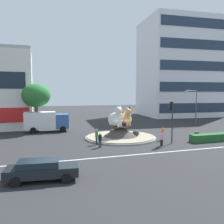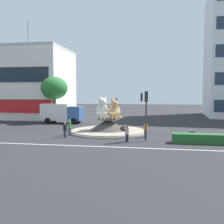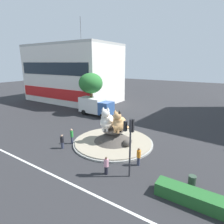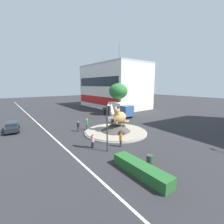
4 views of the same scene
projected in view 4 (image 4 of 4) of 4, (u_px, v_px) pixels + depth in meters
name	position (u px, v px, depth m)	size (l,w,h in m)	color
ground_plane	(116.00, 133.00, 22.98)	(160.00, 160.00, 0.00)	#28282B
lane_centreline	(61.00, 145.00, 18.27)	(112.00, 0.20, 0.01)	silver
roundabout_island	(116.00, 129.00, 22.87)	(9.10, 9.10, 1.64)	gray
cat_statue_white	(112.00, 115.00, 22.94)	(2.22, 2.90, 2.72)	silver
cat_statue_calico	(119.00, 116.00, 21.93)	(1.67, 2.59, 2.52)	tan
traffic_light_mast	(107.00, 118.00, 16.04)	(0.71, 0.55, 4.84)	#2D2D33
shophouse_block	(113.00, 86.00, 48.45)	(21.69, 12.42, 18.23)	silver
clipped_hedge_strip	(141.00, 170.00, 12.17)	(5.32, 1.20, 0.90)	#235B28
broadleaf_tree_behind_island	(118.00, 91.00, 35.29)	(4.19, 4.19, 7.27)	brown
pedestrian_orange_shirt	(121.00, 139.00, 17.62)	(0.37, 0.37, 1.68)	#33384C
pedestrian_black_shirt	(78.00, 126.00, 23.43)	(0.39, 0.39, 1.57)	#33384C
pedestrian_pink_shirt	(93.00, 141.00, 17.35)	(0.40, 0.40, 1.55)	black
pedestrian_green_shirt	(87.00, 124.00, 24.27)	(0.33, 0.33, 1.78)	#33384C
sedan_on_far_lane	(12.00, 126.00, 23.61)	(4.88, 2.33, 1.39)	black
delivery_box_truck	(120.00, 109.00, 34.60)	(6.47, 2.75, 3.02)	#335693
litter_bin	(150.00, 160.00, 13.71)	(0.56, 0.56, 0.90)	#2D4233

